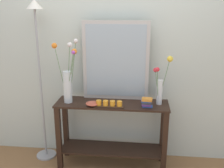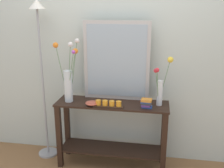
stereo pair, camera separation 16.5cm
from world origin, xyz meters
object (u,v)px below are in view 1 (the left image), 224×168
(console_table, at_px, (112,128))
(decorative_bowl, at_px, (92,103))
(tall_vase_left, at_px, (68,79))
(floor_lamp, at_px, (38,56))
(book_stack, at_px, (147,102))
(candle_tray, at_px, (109,104))
(mirror_leaning, at_px, (116,61))
(vase_right, at_px, (161,84))

(console_table, bearing_deg, decorative_bowl, -152.61)
(tall_vase_left, bearing_deg, floor_lamp, 163.27)
(decorative_bowl, bearing_deg, tall_vase_left, 162.57)
(tall_vase_left, height_order, book_stack, tall_vase_left)
(console_table, distance_m, candle_tray, 0.35)
(console_table, relative_size, tall_vase_left, 1.81)
(console_table, distance_m, tall_vase_left, 0.75)
(tall_vase_left, distance_m, book_stack, 0.89)
(console_table, relative_size, book_stack, 10.06)
(console_table, bearing_deg, mirror_leaning, 80.35)
(tall_vase_left, height_order, floor_lamp, floor_lamp)
(vase_right, height_order, decorative_bowl, vase_right)
(candle_tray, relative_size, floor_lamp, 0.17)
(console_table, xyz_separation_m, decorative_bowl, (-0.20, -0.10, 0.33))
(mirror_leaning, bearing_deg, book_stack, -32.88)
(mirror_leaning, xyz_separation_m, decorative_bowl, (-0.23, -0.25, -0.42))
(console_table, xyz_separation_m, candle_tray, (-0.02, -0.11, 0.34))
(mirror_leaning, distance_m, floor_lamp, 0.87)
(vase_right, bearing_deg, candle_tray, -166.30)
(decorative_bowl, height_order, floor_lamp, floor_lamp)
(decorative_bowl, bearing_deg, floor_lamp, 162.96)
(candle_tray, xyz_separation_m, book_stack, (0.40, 0.03, 0.02))
(mirror_leaning, height_order, floor_lamp, floor_lamp)
(vase_right, xyz_separation_m, book_stack, (-0.14, -0.10, -0.18))
(decorative_bowl, relative_size, floor_lamp, 0.08)
(candle_tray, bearing_deg, mirror_leaning, 80.32)
(vase_right, bearing_deg, floor_lamp, 176.94)
(console_table, bearing_deg, book_stack, -11.86)
(tall_vase_left, xyz_separation_m, candle_tray, (0.46, -0.10, -0.24))
(candle_tray, bearing_deg, floor_lamp, 165.97)
(vase_right, relative_size, floor_lamp, 0.29)
(floor_lamp, bearing_deg, console_table, -6.24)
(vase_right, xyz_separation_m, candle_tray, (-0.54, -0.13, -0.20))
(candle_tray, bearing_deg, decorative_bowl, 177.13)
(book_stack, relative_size, floor_lamp, 0.07)
(tall_vase_left, height_order, candle_tray, tall_vase_left)
(mirror_leaning, height_order, decorative_bowl, mirror_leaning)
(mirror_leaning, height_order, candle_tray, mirror_leaning)
(book_stack, bearing_deg, candle_tray, -175.21)
(candle_tray, bearing_deg, console_table, 80.28)
(decorative_bowl, bearing_deg, mirror_leaning, 48.22)
(decorative_bowl, bearing_deg, candle_tray, -2.87)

